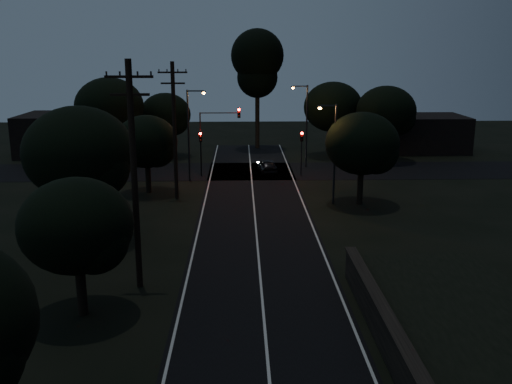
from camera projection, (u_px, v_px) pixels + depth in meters
name	position (u px, v px, depth m)	size (l,w,h in m)	color
road_surface	(253.00, 201.00, 44.02)	(60.00, 70.00, 0.03)	black
utility_pole_mid	(134.00, 173.00, 26.83)	(2.20, 0.30, 11.00)	black
utility_pole_far	(174.00, 129.00, 43.37)	(2.20, 0.30, 10.50)	black
tree_left_b	(80.00, 229.00, 24.20)	(4.87, 4.87, 6.19)	black
tree_left_c	(83.00, 156.00, 33.48)	(6.51, 6.51, 8.23)	black
tree_left_d	(149.00, 143.00, 45.49)	(4.98, 4.98, 6.31)	black
tree_far_nw	(167.00, 116.00, 60.89)	(5.41, 5.41, 6.85)	black
tree_far_w	(112.00, 108.00, 56.56)	(6.81, 6.81, 8.68)	black
tree_far_ne	(335.00, 108.00, 61.16)	(6.32, 6.32, 8.00)	black
tree_far_e	(388.00, 113.00, 58.43)	(6.11, 6.11, 7.75)	black
tree_right_a	(365.00, 145.00, 41.94)	(5.46, 5.46, 6.94)	black
tall_pine	(257.00, 63.00, 64.77)	(6.00, 6.00, 13.64)	black
building_left	(69.00, 134.00, 63.18)	(10.00, 8.00, 4.40)	black
building_right	(423.00, 133.00, 65.26)	(9.00, 7.00, 4.00)	black
signal_left	(201.00, 146.00, 51.79)	(0.28, 0.35, 4.10)	black
signal_right	(302.00, 145.00, 52.04)	(0.28, 0.35, 4.10)	black
signal_mast	(219.00, 129.00, 51.47)	(3.70, 0.35, 6.25)	black
streetlight_a	(191.00, 129.00, 49.41)	(1.66, 0.26, 8.00)	black
streetlight_b	(305.00, 120.00, 55.50)	(1.66, 0.26, 8.00)	black
streetlight_c	(333.00, 147.00, 42.02)	(1.46, 0.26, 7.50)	black
car	(267.00, 166.00, 53.73)	(1.53, 3.80, 1.29)	black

